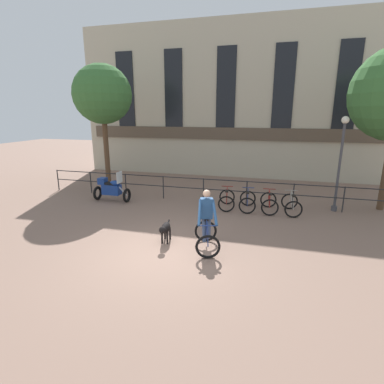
{
  "coord_description": "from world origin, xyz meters",
  "views": [
    {
      "loc": [
        2.85,
        -7.17,
        3.84
      ],
      "look_at": [
        0.12,
        2.86,
        1.05
      ],
      "focal_mm": 28.0,
      "sensor_mm": 36.0,
      "label": 1
    }
  ],
  "objects_px": {
    "parked_motorcycle": "(111,189)",
    "street_lamp": "(340,159)",
    "parked_bicycle_near_lamp": "(227,200)",
    "parked_bicycle_far_end": "(291,205)",
    "cyclist_with_bike": "(207,223)",
    "parked_bicycle_mid_left": "(248,201)",
    "parked_bicycle_mid_right": "(269,203)",
    "dog": "(165,229)"
  },
  "relations": [
    {
      "from": "dog",
      "to": "parked_motorcycle",
      "type": "relative_size",
      "value": 0.62
    },
    {
      "from": "parked_bicycle_mid_left",
      "to": "parked_motorcycle",
      "type": "bearing_deg",
      "value": -0.51
    },
    {
      "from": "parked_motorcycle",
      "to": "parked_bicycle_near_lamp",
      "type": "height_order",
      "value": "parked_motorcycle"
    },
    {
      "from": "parked_motorcycle",
      "to": "parked_bicycle_near_lamp",
      "type": "bearing_deg",
      "value": -85.66
    },
    {
      "from": "street_lamp",
      "to": "parked_bicycle_mid_left",
      "type": "bearing_deg",
      "value": -166.88
    },
    {
      "from": "parked_bicycle_near_lamp",
      "to": "parked_bicycle_mid_right",
      "type": "height_order",
      "value": "same"
    },
    {
      "from": "cyclist_with_bike",
      "to": "parked_motorcycle",
      "type": "height_order",
      "value": "cyclist_with_bike"
    },
    {
      "from": "street_lamp",
      "to": "parked_motorcycle",
      "type": "bearing_deg",
      "value": -173.17
    },
    {
      "from": "parked_bicycle_mid_left",
      "to": "street_lamp",
      "type": "xyz_separation_m",
      "value": [
        3.37,
        0.79,
        1.73
      ]
    },
    {
      "from": "parked_bicycle_mid_right",
      "to": "dog",
      "type": "bearing_deg",
      "value": 47.88
    },
    {
      "from": "dog",
      "to": "parked_bicycle_far_end",
      "type": "relative_size",
      "value": 0.84
    },
    {
      "from": "cyclist_with_bike",
      "to": "parked_bicycle_mid_right",
      "type": "bearing_deg",
      "value": 50.48
    },
    {
      "from": "cyclist_with_bike",
      "to": "parked_bicycle_far_end",
      "type": "distance_m",
      "value": 4.61
    },
    {
      "from": "parked_bicycle_mid_left",
      "to": "street_lamp",
      "type": "bearing_deg",
      "value": -170.55
    },
    {
      "from": "parked_bicycle_near_lamp",
      "to": "street_lamp",
      "type": "relative_size",
      "value": 0.32
    },
    {
      "from": "dog",
      "to": "parked_motorcycle",
      "type": "distance_m",
      "value": 5.17
    },
    {
      "from": "parked_bicycle_near_lamp",
      "to": "parked_bicycle_far_end",
      "type": "bearing_deg",
      "value": 172.87
    },
    {
      "from": "parked_motorcycle",
      "to": "parked_bicycle_mid_right",
      "type": "bearing_deg",
      "value": -86.58
    },
    {
      "from": "parked_motorcycle",
      "to": "parked_bicycle_mid_left",
      "type": "relative_size",
      "value": 1.38
    },
    {
      "from": "dog",
      "to": "street_lamp",
      "type": "bearing_deg",
      "value": 34.12
    },
    {
      "from": "parked_bicycle_near_lamp",
      "to": "parked_bicycle_mid_left",
      "type": "height_order",
      "value": "same"
    },
    {
      "from": "dog",
      "to": "cyclist_with_bike",
      "type": "bearing_deg",
      "value": -6.56
    },
    {
      "from": "dog",
      "to": "parked_bicycle_mid_right",
      "type": "distance_m",
      "value": 4.84
    },
    {
      "from": "dog",
      "to": "parked_bicycle_mid_right",
      "type": "height_order",
      "value": "parked_bicycle_mid_right"
    },
    {
      "from": "cyclist_with_bike",
      "to": "dog",
      "type": "xyz_separation_m",
      "value": [
        -1.27,
        0.01,
        -0.32
      ]
    },
    {
      "from": "cyclist_with_bike",
      "to": "street_lamp",
      "type": "relative_size",
      "value": 0.46
    },
    {
      "from": "cyclist_with_bike",
      "to": "parked_bicycle_mid_left",
      "type": "bearing_deg",
      "value": 61.83
    },
    {
      "from": "parked_motorcycle",
      "to": "street_lamp",
      "type": "height_order",
      "value": "street_lamp"
    },
    {
      "from": "parked_bicycle_mid_left",
      "to": "parked_bicycle_far_end",
      "type": "bearing_deg",
      "value": 176.33
    },
    {
      "from": "parked_bicycle_far_end",
      "to": "dog",
      "type": "bearing_deg",
      "value": 39.57
    },
    {
      "from": "parked_bicycle_mid_left",
      "to": "parked_bicycle_far_end",
      "type": "relative_size",
      "value": 0.98
    },
    {
      "from": "parked_bicycle_mid_left",
      "to": "dog",
      "type": "bearing_deg",
      "value": 57.39
    },
    {
      "from": "parked_bicycle_mid_left",
      "to": "street_lamp",
      "type": "distance_m",
      "value": 3.87
    },
    {
      "from": "parked_bicycle_mid_left",
      "to": "parked_bicycle_mid_right",
      "type": "height_order",
      "value": "same"
    },
    {
      "from": "cyclist_with_bike",
      "to": "parked_bicycle_near_lamp",
      "type": "xyz_separation_m",
      "value": [
        -0.0,
        3.84,
        -0.41
      ]
    },
    {
      "from": "parked_motorcycle",
      "to": "parked_bicycle_mid_right",
      "type": "xyz_separation_m",
      "value": [
        6.77,
        0.33,
        -0.2
      ]
    },
    {
      "from": "parked_bicycle_mid_right",
      "to": "street_lamp",
      "type": "bearing_deg",
      "value": -167.12
    },
    {
      "from": "parked_bicycle_mid_right",
      "to": "parked_bicycle_far_end",
      "type": "height_order",
      "value": "same"
    },
    {
      "from": "parked_motorcycle",
      "to": "cyclist_with_bike",
      "type": "bearing_deg",
      "value": -123.99
    },
    {
      "from": "parked_bicycle_near_lamp",
      "to": "parked_bicycle_far_end",
      "type": "relative_size",
      "value": 1.01
    },
    {
      "from": "parked_bicycle_mid_right",
      "to": "street_lamp",
      "type": "height_order",
      "value": "street_lamp"
    },
    {
      "from": "parked_motorcycle",
      "to": "street_lamp",
      "type": "xyz_separation_m",
      "value": [
        9.29,
        1.11,
        1.53
      ]
    }
  ]
}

